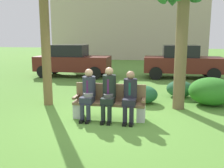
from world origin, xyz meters
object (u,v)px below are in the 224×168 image
(seated_man_left, at_px, (88,92))
(seated_man_middle, at_px, (109,91))
(shrub_near_bench, at_px, (143,94))
(parked_car_far, at_px, (182,62))
(palm_tree_short, at_px, (182,10))
(parked_car_near, at_px, (72,61))
(seated_man_right, at_px, (130,94))
(park_bench, at_px, (110,103))
(shrub_mid_lawn, at_px, (180,89))
(building_backdrop, at_px, (131,9))
(shrub_far_lawn, at_px, (211,91))

(seated_man_left, height_order, seated_man_middle, seated_man_middle)
(seated_man_middle, xyz_separation_m, shrub_near_bench, (0.76, 1.85, -0.47))
(seated_man_left, height_order, parked_car_far, parked_car_far)
(seated_man_left, bearing_deg, palm_tree_short, 31.70)
(parked_car_near, bearing_deg, parked_car_far, 5.35)
(parked_car_near, bearing_deg, seated_man_right, -59.86)
(park_bench, relative_size, parked_car_near, 0.47)
(shrub_mid_lawn, height_order, parked_car_far, parked_car_far)
(palm_tree_short, distance_m, building_backdrop, 19.31)
(shrub_near_bench, height_order, shrub_far_lawn, shrub_far_lawn)
(palm_tree_short, bearing_deg, seated_man_middle, -141.43)
(seated_man_right, bearing_deg, palm_tree_short, 48.74)
(seated_man_middle, distance_m, parked_car_far, 7.61)
(shrub_near_bench, height_order, parked_car_far, parked_car_far)
(shrub_near_bench, distance_m, parked_car_near, 6.39)
(park_bench, distance_m, parked_car_far, 7.50)
(shrub_far_lawn, height_order, parked_car_far, parked_car_far)
(shrub_near_bench, bearing_deg, shrub_far_lawn, 5.03)
(parked_car_far, bearing_deg, palm_tree_short, -95.30)
(parked_car_near, bearing_deg, palm_tree_short, -45.53)
(park_bench, xyz_separation_m, seated_man_middle, (0.00, -0.13, 0.33))
(seated_man_left, xyz_separation_m, shrub_far_lawn, (3.39, 2.04, -0.29))
(park_bench, height_order, parked_car_near, parked_car_near)
(building_backdrop, bearing_deg, seated_man_right, -83.23)
(seated_man_left, height_order, building_backdrop, building_backdrop)
(seated_man_right, xyz_separation_m, parked_car_near, (-3.89, 6.71, 0.13))
(park_bench, height_order, seated_man_left, seated_man_left)
(seated_man_right, relative_size, shrub_mid_lawn, 1.37)
(seated_man_left, relative_size, parked_car_far, 0.33)
(park_bench, distance_m, palm_tree_short, 3.30)
(seated_man_right, bearing_deg, parked_car_near, 120.14)
(parked_car_far, height_order, building_backdrop, building_backdrop)
(shrub_mid_lawn, relative_size, building_backdrop, 0.06)
(shrub_near_bench, bearing_deg, parked_car_near, 130.24)
(seated_man_middle, distance_m, shrub_far_lawn, 3.52)
(parked_car_far, bearing_deg, building_backdrop, 107.91)
(seated_man_middle, height_order, shrub_mid_lawn, seated_man_middle)
(parked_car_far, bearing_deg, park_bench, -108.30)
(shrub_near_bench, bearing_deg, seated_man_middle, -112.35)
(seated_man_middle, bearing_deg, parked_car_near, 116.56)
(shrub_near_bench, relative_size, building_backdrop, 0.06)
(seated_man_right, height_order, palm_tree_short, palm_tree_short)
(park_bench, bearing_deg, parked_car_near, 116.97)
(shrub_mid_lawn, bearing_deg, building_backdrop, 102.48)
(park_bench, distance_m, parked_car_near, 7.39)
(parked_car_near, bearing_deg, seated_man_left, -67.24)
(seated_man_middle, distance_m, palm_tree_short, 3.12)
(seated_man_middle, xyz_separation_m, shrub_far_lawn, (2.86, 2.03, -0.32))
(building_backdrop, bearing_deg, seated_man_middle, -84.74)
(shrub_mid_lawn, bearing_deg, shrub_near_bench, -137.61)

